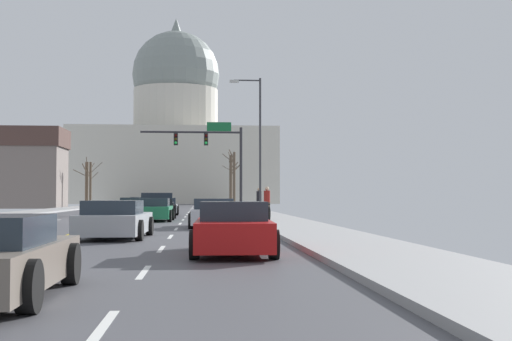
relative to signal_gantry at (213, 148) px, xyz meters
The scene contains 21 objects.
ground 17.89m from the signal_gantry, 108.37° to the right, with size 20.00×180.00×0.20m.
signal_gantry is the anchor object (origin of this frame).
street_lamp_right 10.76m from the signal_gantry, 76.22° to the right, with size 2.00×0.24×8.62m.
capitol_building 66.69m from the signal_gantry, 94.67° to the left, with size 34.03×23.21×32.59m.
sedan_near_00 7.26m from the signal_gantry, 127.44° to the right, with size 2.04×4.64×1.20m.
pickup_truck_near_01 11.91m from the signal_gantry, 109.16° to the right, with size 2.51×5.48×1.53m.
sedan_near_02 17.17m from the signal_gantry, 101.89° to the right, with size 2.05×4.31×1.23m.
sedan_near_03 23.90m from the signal_gantry, 90.88° to the right, with size 2.12×4.28×1.24m.
sedan_near_04 31.15m from the signal_gantry, 96.82° to the right, with size 2.23×4.74×1.21m.
sedan_near_05 37.16m from the signal_gantry, 90.22° to the right, with size 2.01×4.26×1.23m.
sedan_oncoming_00 10.54m from the signal_gantry, 137.44° to the left, with size 2.10×4.46×1.19m.
sedan_oncoming_01 20.29m from the signal_gantry, 111.71° to the left, with size 2.18×4.25×1.19m.
flank_building_00 30.50m from the signal_gantry, 134.35° to the left, with size 11.35×6.61×8.59m.
bare_tree_00 25.84m from the signal_gantry, 83.56° to the left, with size 0.78×2.53×6.60m.
bare_tree_01 27.37m from the signal_gantry, 119.91° to the left, with size 1.84×2.28×5.44m.
bare_tree_02 33.47m from the signal_gantry, 85.11° to the left, with size 2.44×2.30×6.86m.
bare_tree_03 32.84m from the signal_gantry, 115.53° to the left, with size 1.88×2.46×5.24m.
bare_tree_04 38.20m from the signal_gantry, 85.36° to the left, with size 2.08×1.22×6.27m.
pedestrian_00 16.79m from the signal_gantry, 80.59° to the right, with size 0.35×0.34×1.71m.
pedestrian_01 9.65m from the signal_gantry, 70.74° to the right, with size 0.35×0.34×1.73m.
bicycle_parked 19.60m from the signal_gantry, 82.58° to the right, with size 0.12×1.77×0.85m.
Camera 1 is at (4.52, -36.41, 1.38)m, focal length 47.51 mm.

